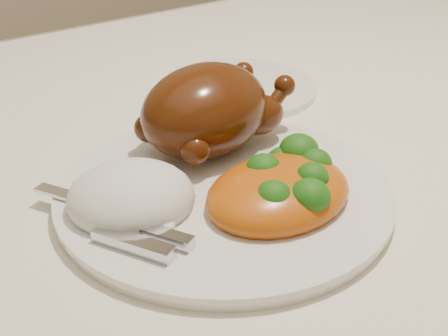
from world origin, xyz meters
TOP-DOWN VIEW (x-y plane):
  - dining_table at (0.00, 0.00)m, footprint 1.60×0.90m
  - tablecloth at (0.00, 0.00)m, footprint 1.73×1.03m
  - dinner_plate at (0.05, -0.06)m, footprint 0.32×0.32m
  - side_plate at (0.22, 0.14)m, footprint 0.20×0.20m
  - roast_chicken at (0.08, 0.01)m, footprint 0.18×0.13m
  - rice_mound at (-0.03, -0.04)m, footprint 0.14×0.13m
  - mac_and_cheese at (0.08, -0.10)m, footprint 0.14×0.11m
  - cutlery at (-0.05, -0.07)m, footprint 0.07×0.16m

SIDE VIEW (x-z plane):
  - dining_table at x=0.00m, z-range 0.29..1.05m
  - tablecloth at x=0.00m, z-range 0.65..0.83m
  - side_plate at x=0.22m, z-range 0.77..0.78m
  - dinner_plate at x=0.05m, z-range 0.77..0.78m
  - cutlery at x=-0.05m, z-range 0.78..0.79m
  - rice_mound at x=-0.03m, z-range 0.76..0.82m
  - mac_and_cheese at x=0.08m, z-range 0.77..0.82m
  - roast_chicken at x=0.08m, z-range 0.78..0.87m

